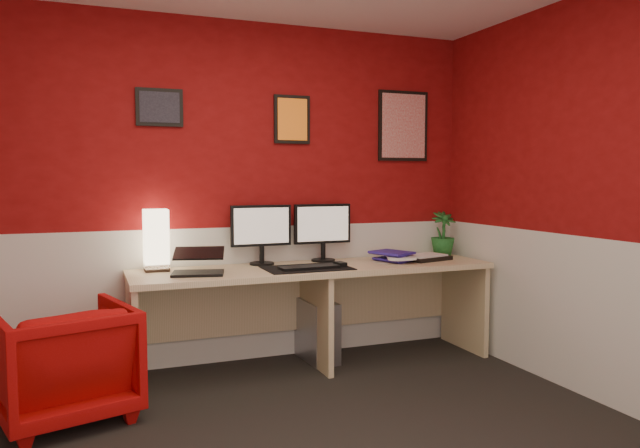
{
  "coord_description": "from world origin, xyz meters",
  "views": [
    {
      "loc": [
        -0.88,
        -2.59,
        1.37
      ],
      "look_at": [
        0.6,
        1.21,
        1.05
      ],
      "focal_mm": 33.75,
      "sensor_mm": 36.0,
      "label": 1
    }
  ],
  "objects": [
    {
      "name": "pc_tower",
      "position": [
        0.71,
        1.55,
        0.23
      ],
      "size": [
        0.22,
        0.46,
        0.45
      ],
      "primitive_type": "cube",
      "rotation": [
        0.0,
        0.0,
        0.05
      ],
      "color": "#99999E",
      "rests_on": "ground"
    },
    {
      "name": "mouse",
      "position": [
        0.8,
        1.31,
        0.75
      ],
      "size": [
        0.07,
        0.11,
        0.03
      ],
      "primitive_type": "cube",
      "rotation": [
        0.0,
        0.0,
        0.11
      ],
      "color": "black",
      "rests_on": "desk_mat"
    },
    {
      "name": "shoji_lamp",
      "position": [
        -0.44,
        1.61,
        0.93
      ],
      "size": [
        0.16,
        0.16,
        0.4
      ],
      "primitive_type": "cube",
      "color": "#FFE5B2",
      "rests_on": "desk"
    },
    {
      "name": "armchair",
      "position": [
        -1.02,
        1.03,
        0.33
      ],
      "size": [
        0.87,
        0.89,
        0.65
      ],
      "primitive_type": "imported",
      "rotation": [
        0.0,
        0.0,
        3.42
      ],
      "color": "#A50C0B",
      "rests_on": "ground"
    },
    {
      "name": "art_right",
      "position": [
        1.53,
        1.74,
        1.78
      ],
      "size": [
        0.44,
        0.02,
        0.56
      ],
      "primitive_type": "cube",
      "color": "red",
      "rests_on": "wall_back"
    },
    {
      "name": "potted_plant",
      "position": [
        1.83,
        1.59,
        0.91
      ],
      "size": [
        0.21,
        0.21,
        0.36
      ],
      "primitive_type": "imported",
      "rotation": [
        0.0,
        0.0,
        -0.06
      ],
      "color": "#19591E",
      "rests_on": "desk"
    },
    {
      "name": "book_top",
      "position": [
        1.17,
        1.38,
        0.79
      ],
      "size": [
        0.32,
        0.36,
        0.03
      ],
      "primitive_type": "imported",
      "rotation": [
        0.0,
        0.0,
        0.39
      ],
      "color": "#2E1F8F",
      "rests_on": "book_middle"
    },
    {
      "name": "wainscot_right",
      "position": [
        2.0,
        0.0,
        0.5
      ],
      "size": [
        0.01,
        3.5,
        1.0
      ],
      "primitive_type": "cube",
      "color": "silver",
      "rests_on": "ground"
    },
    {
      "name": "wall_front",
      "position": [
        0.0,
        -1.75,
        1.25
      ],
      "size": [
        4.0,
        0.01,
        2.5
      ],
      "primitive_type": "cube",
      "color": "maroon",
      "rests_on": "ground"
    },
    {
      "name": "book_bottom",
      "position": [
        1.19,
        1.4,
        0.74
      ],
      "size": [
        0.28,
        0.32,
        0.03
      ],
      "primitive_type": "imported",
      "rotation": [
        0.0,
        0.0,
        0.33
      ],
      "color": "#2E1F8F",
      "rests_on": "desk"
    },
    {
      "name": "wainscot_back",
      "position": [
        0.0,
        1.75,
        0.5
      ],
      "size": [
        4.0,
        0.01,
        1.0
      ],
      "primitive_type": "cube",
      "color": "silver",
      "rests_on": "ground"
    },
    {
      "name": "laptop",
      "position": [
        -0.21,
        1.33,
        0.84
      ],
      "size": [
        0.38,
        0.3,
        0.22
      ],
      "primitive_type": "cube",
      "rotation": [
        0.0,
        0.0,
        -0.25
      ],
      "color": "black",
      "rests_on": "desk"
    },
    {
      "name": "monitor_right",
      "position": [
        0.79,
        1.63,
        1.02
      ],
      "size": [
        0.45,
        0.06,
        0.58
      ],
      "primitive_type": "cube",
      "color": "black",
      "rests_on": "desk"
    },
    {
      "name": "art_left",
      "position": [
        -0.39,
        1.74,
        1.85
      ],
      "size": [
        0.32,
        0.02,
        0.26
      ],
      "primitive_type": "cube",
      "color": "black",
      "rests_on": "wall_back"
    },
    {
      "name": "zen_tray",
      "position": [
        1.55,
        1.41,
        0.74
      ],
      "size": [
        0.4,
        0.33,
        0.03
      ],
      "primitive_type": "cube",
      "rotation": [
        0.0,
        0.0,
        0.26
      ],
      "color": "black",
      "rests_on": "desk"
    },
    {
      "name": "keyboard",
      "position": [
        0.55,
        1.29,
        0.74
      ],
      "size": [
        0.43,
        0.16,
        0.02
      ],
      "primitive_type": "cube",
      "rotation": [
        0.0,
        0.0,
        0.06
      ],
      "color": "black",
      "rests_on": "desk_mat"
    },
    {
      "name": "art_center",
      "position": [
        0.58,
        1.74,
        1.8
      ],
      "size": [
        0.28,
        0.02,
        0.36
      ],
      "primitive_type": "cube",
      "color": "orange",
      "rests_on": "wall_back"
    },
    {
      "name": "book_middle",
      "position": [
        1.21,
        1.4,
        0.77
      ],
      "size": [
        0.3,
        0.34,
        0.02
      ],
      "primitive_type": "imported",
      "rotation": [
        0.0,
        0.0,
        -0.4
      ],
      "color": "silver",
      "rests_on": "book_bottom"
    },
    {
      "name": "desk",
      "position": [
        0.65,
        1.41,
        0.36
      ],
      "size": [
        2.6,
        0.65,
        0.73
      ],
      "primitive_type": "cube",
      "color": "#CAB481",
      "rests_on": "ground"
    },
    {
      "name": "wall_back",
      "position": [
        0.0,
        1.75,
        1.25
      ],
      "size": [
        4.0,
        0.01,
        2.5
      ],
      "primitive_type": "cube",
      "color": "maroon",
      "rests_on": "ground"
    },
    {
      "name": "desk_mat",
      "position": [
        0.55,
        1.33,
        0.73
      ],
      "size": [
        0.6,
        0.38,
        0.01
      ],
      "primitive_type": "cube",
      "color": "black",
      "rests_on": "desk"
    },
    {
      "name": "wall_right",
      "position": [
        2.0,
        0.0,
        1.25
      ],
      "size": [
        0.01,
        3.5,
        2.5
      ],
      "primitive_type": "cube",
      "color": "maroon",
      "rests_on": "ground"
    },
    {
      "name": "monitor_left",
      "position": [
        0.31,
        1.63,
        1.02
      ],
      "size": [
        0.45,
        0.06,
        0.58
      ],
      "primitive_type": "cube",
      "color": "black",
      "rests_on": "desk"
    }
  ]
}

